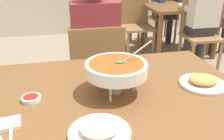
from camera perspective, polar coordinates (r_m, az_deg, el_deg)
The scene contains 17 objects.
dining_table_main at distance 1.28m, azimuth 1.45°, elevation -8.90°, with size 1.30×0.94×0.74m.
chair_diner_main at distance 2.00m, azimuth -3.73°, elevation -0.24°, with size 0.44×0.44×0.90m.
diner_main at distance 1.94m, azimuth -4.07°, elevation 6.50°, with size 0.40×0.45×1.31m.
curry_bowl at distance 1.16m, azimuth 1.02°, elevation 0.24°, with size 0.33×0.30×0.26m.
rice_plate at distance 0.94m, azimuth -2.96°, elevation -14.05°, with size 0.24×0.24×0.06m.
appetizer_plate at distance 1.36m, azimuth 20.66°, elevation -2.61°, with size 0.24×0.24×0.06m.
sauce_dish at distance 1.20m, azimuth -18.61°, elevation -6.45°, with size 0.09×0.09×0.02m.
napkin_folded at distance 1.07m, azimuth -24.02°, elevation -11.67°, with size 0.12×0.08×0.02m, color white.
spoon_utensil at distance 1.03m, azimuth -22.79°, elevation -13.39°, with size 0.01×0.17×0.01m, color silver.
dining_table_far at distance 3.82m, azimuth 15.68°, elevation 12.54°, with size 1.00×0.80×0.74m.
chair_bg_left at distance 4.33m, azimuth 12.30°, elevation 12.87°, with size 0.46×0.46×0.90m.
chair_bg_middle at distance 4.09m, azimuth 23.91°, elevation 10.69°, with size 0.45×0.45×0.90m.
chair_bg_right at distance 3.43m, azimuth 19.74°, elevation 9.01°, with size 0.46×0.46×0.90m.
chair_bg_corner at distance 4.13m, azimuth 4.23°, elevation 12.80°, with size 0.46×0.46×0.90m.
chair_bg_window at distance 3.71m, azimuth 5.74°, elevation 11.42°, with size 0.45×0.45×0.90m.
patron_bg_middle at distance 4.09m, azimuth 24.38°, elevation 14.02°, with size 0.40×0.45×1.31m.
patron_bg_right at distance 3.36m, azimuth 20.55°, elevation 12.77°, with size 0.40×0.45×1.31m.
Camera 1 is at (-0.26, -1.04, 1.34)m, focal length 38.70 mm.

